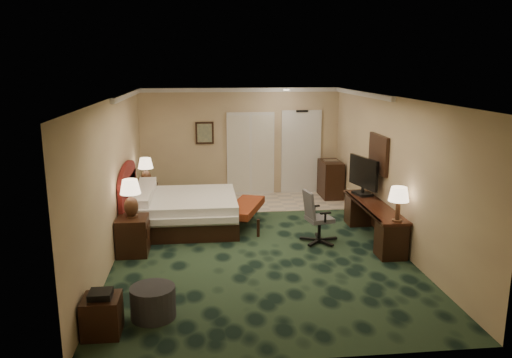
{
  "coord_description": "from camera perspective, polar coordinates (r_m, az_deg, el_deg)",
  "views": [
    {
      "loc": [
        -0.98,
        -8.69,
        3.24
      ],
      "look_at": [
        0.05,
        0.6,
        1.11
      ],
      "focal_mm": 35.0,
      "sensor_mm": 36.0,
      "label": 1
    }
  ],
  "objects": [
    {
      "name": "bed",
      "position": [
        10.27,
        -8.14,
        -3.73
      ],
      "size": [
        2.09,
        1.94,
        0.66
      ],
      "primitive_type": "cube",
      "color": "white",
      "rests_on": "ground"
    },
    {
      "name": "ottoman",
      "position": [
        6.87,
        -11.69,
        -13.62
      ],
      "size": [
        0.6,
        0.6,
        0.42
      ],
      "primitive_type": "cylinder",
      "rotation": [
        0.0,
        0.0,
        0.01
      ],
      "color": "#29292F",
      "rests_on": "ground"
    },
    {
      "name": "wall_back",
      "position": [
        12.62,
        -1.78,
        4.24
      ],
      "size": [
        5.0,
        0.0,
        2.7
      ],
      "primitive_type": "cube",
      "color": "tan",
      "rests_on": "ground"
    },
    {
      "name": "entry_door",
      "position": [
        12.85,
        5.16,
        3.0
      ],
      "size": [
        1.02,
        0.06,
        2.18
      ],
      "primitive_type": "cube",
      "color": "silver",
      "rests_on": "ground"
    },
    {
      "name": "wall_art",
      "position": [
        12.51,
        -5.9,
        5.26
      ],
      "size": [
        0.45,
        0.06,
        0.55
      ],
      "primitive_type": "cube",
      "color": "#52615C",
      "rests_on": "wall_back"
    },
    {
      "name": "ceiling",
      "position": [
        8.76,
        0.13,
        9.32
      ],
      "size": [
        5.0,
        7.5,
        0.0
      ],
      "primitive_type": "cube",
      "color": "white",
      "rests_on": "wall_back"
    },
    {
      "name": "wall_mirror",
      "position": [
        10.05,
        13.83,
        2.8
      ],
      "size": [
        0.05,
        0.95,
        0.75
      ],
      "primitive_type": "cube",
      "color": "white",
      "rests_on": "wall_right"
    },
    {
      "name": "tile_patch",
      "position": [
        12.18,
        2.82,
        -2.55
      ],
      "size": [
        3.2,
        1.7,
        0.01
      ],
      "primitive_type": "cube",
      "color": "#B1A69C",
      "rests_on": "ground"
    },
    {
      "name": "wall_front",
      "position": [
        5.38,
        4.62,
        -7.78
      ],
      "size": [
        5.0,
        0.0,
        2.7
      ],
      "primitive_type": "cube",
      "color": "tan",
      "rests_on": "ground"
    },
    {
      "name": "headboard",
      "position": [
        10.13,
        -14.39,
        -2.09
      ],
      "size": [
        0.12,
        2.0,
        1.4
      ],
      "primitive_type": null,
      "color": "#550E0F",
      "rests_on": "ground"
    },
    {
      "name": "nightstand_near",
      "position": [
        9.04,
        -13.89,
        -6.31
      ],
      "size": [
        0.53,
        0.61,
        0.66
      ],
      "primitive_type": "cube",
      "color": "black",
      "rests_on": "ground"
    },
    {
      "name": "nightstand_far",
      "position": [
        11.61,
        -12.34,
        -2.13
      ],
      "size": [
        0.47,
        0.54,
        0.59
      ],
      "primitive_type": "cube",
      "color": "black",
      "rests_on": "ground"
    },
    {
      "name": "lamp_far",
      "position": [
        11.47,
        -12.47,
        0.81
      ],
      "size": [
        0.39,
        0.39,
        0.63
      ],
      "primitive_type": null,
      "rotation": [
        0.0,
        0.0,
        0.17
      ],
      "color": "black",
      "rests_on": "nightstand_far"
    },
    {
      "name": "side_table",
      "position": [
        6.62,
        -17.18,
        -14.7
      ],
      "size": [
        0.45,
        0.45,
        0.49
      ],
      "primitive_type": "cube",
      "color": "black",
      "rests_on": "ground"
    },
    {
      "name": "wall_right",
      "position": [
        9.55,
        15.21,
        0.98
      ],
      "size": [
        0.0,
        7.5,
        2.7
      ],
      "primitive_type": "cube",
      "color": "tan",
      "rests_on": "ground"
    },
    {
      "name": "desk_chair",
      "position": [
        9.35,
        7.28,
        -4.29
      ],
      "size": [
        0.68,
        0.65,
        1.01
      ],
      "primitive_type": null,
      "rotation": [
        0.0,
        0.0,
        0.2
      ],
      "color": "#5A5A5A",
      "rests_on": "ground"
    },
    {
      "name": "wall_left",
      "position": [
        9.02,
        -15.85,
        0.27
      ],
      "size": [
        0.0,
        7.5,
        2.7
      ],
      "primitive_type": "cube",
      "color": "tan",
      "rests_on": "ground"
    },
    {
      "name": "minibar",
      "position": [
        12.62,
        8.5,
        -0.02
      ],
      "size": [
        0.48,
        0.87,
        0.92
      ],
      "primitive_type": "cube",
      "color": "black",
      "rests_on": "ground"
    },
    {
      "name": "crown_molding",
      "position": [
        8.77,
        0.13,
        8.99
      ],
      "size": [
        5.0,
        7.5,
        0.1
      ],
      "primitive_type": null,
      "color": "silver",
      "rests_on": "wall_back"
    },
    {
      "name": "lamp_near",
      "position": [
        8.89,
        -14.11,
        -2.17
      ],
      "size": [
        0.43,
        0.43,
        0.67
      ],
      "primitive_type": null,
      "rotation": [
        0.0,
        0.0,
        0.24
      ],
      "color": "black",
      "rests_on": "nightstand_near"
    },
    {
      "name": "desk_lamp",
      "position": [
        8.67,
        15.95,
        -2.77
      ],
      "size": [
        0.37,
        0.37,
        0.6
      ],
      "primitive_type": null,
      "rotation": [
        0.0,
        0.0,
        -0.08
      ],
      "color": "black",
      "rests_on": "desk"
    },
    {
      "name": "closet_doors",
      "position": [
        12.65,
        -0.62,
        2.89
      ],
      "size": [
        1.2,
        0.06,
        2.1
      ],
      "primitive_type": "cube",
      "color": "beige",
      "rests_on": "ground"
    },
    {
      "name": "bed_bench",
      "position": [
        10.23,
        -1.25,
        -4.18
      ],
      "size": [
        0.96,
        1.52,
        0.49
      ],
      "primitive_type": "cube",
      "rotation": [
        0.0,
        0.0,
        -0.35
      ],
      "color": "maroon",
      "rests_on": "ground"
    },
    {
      "name": "desk",
      "position": [
        9.76,
        13.24,
        -4.79
      ],
      "size": [
        0.51,
        2.35,
        0.68
      ],
      "primitive_type": "cube",
      "color": "black",
      "rests_on": "ground"
    },
    {
      "name": "floor",
      "position": [
        9.33,
        0.12,
        -7.47
      ],
      "size": [
        5.0,
        7.5,
        0.0
      ],
      "primitive_type": "cube",
      "color": "black",
      "rests_on": "ground"
    },
    {
      "name": "tv",
      "position": [
        10.24,
        12.16,
        0.32
      ],
      "size": [
        0.31,
        0.99,
        0.78
      ],
      "primitive_type": "cube",
      "rotation": [
        0.0,
        0.0,
        0.23
      ],
      "color": "black",
      "rests_on": "desk"
    }
  ]
}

